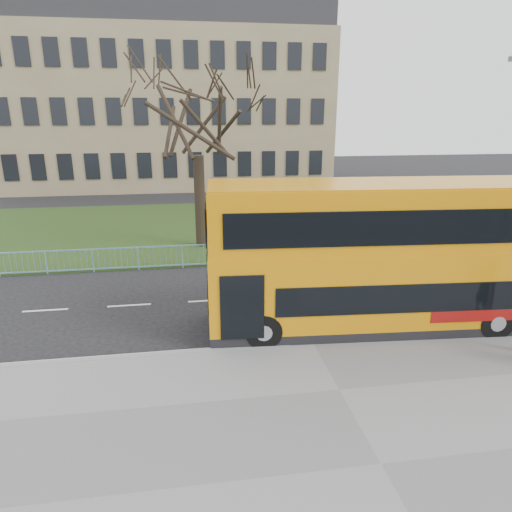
{
  "coord_description": "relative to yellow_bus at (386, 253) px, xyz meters",
  "views": [
    {
      "loc": [
        -3.66,
        -13.84,
        6.95
      ],
      "look_at": [
        -1.39,
        1.0,
        2.2
      ],
      "focal_mm": 32.0,
      "sensor_mm": 36.0,
      "label": 1
    }
  ],
  "objects": [
    {
      "name": "pavement",
      "position": [
        -2.64,
        -6.24,
        -2.52
      ],
      "size": [
        80.0,
        10.5,
        0.12
      ],
      "primitive_type": "cube",
      "color": "slate",
      "rests_on": "ground"
    },
    {
      "name": "kerb",
      "position": [
        -2.64,
        -1.04,
        -2.51
      ],
      "size": [
        80.0,
        0.2,
        0.14
      ],
      "primitive_type": "cube",
      "color": "gray",
      "rests_on": "ground"
    },
    {
      "name": "civic_building",
      "position": [
        -7.64,
        35.51,
        4.42
      ],
      "size": [
        30.0,
        15.0,
        14.0
      ],
      "primitive_type": "cube",
      "color": "#867355",
      "rests_on": "ground"
    },
    {
      "name": "bare_tree",
      "position": [
        -5.64,
        10.51,
        3.18
      ],
      "size": [
        7.95,
        7.95,
        11.36
      ],
      "primitive_type": null,
      "color": "black",
      "rests_on": "grass_verge"
    },
    {
      "name": "guard_railing",
      "position": [
        -2.64,
        7.11,
        -2.03
      ],
      "size": [
        40.0,
        0.12,
        1.1
      ],
      "primitive_type": null,
      "color": "#7EBEE0",
      "rests_on": "ground"
    },
    {
      "name": "ground",
      "position": [
        -2.64,
        0.51,
        -2.58
      ],
      "size": [
        120.0,
        120.0,
        0.0
      ],
      "primitive_type": "plane",
      "color": "black",
      "rests_on": "ground"
    },
    {
      "name": "grass_verge",
      "position": [
        -2.64,
        14.81,
        -2.54
      ],
      "size": [
        80.0,
        15.4,
        0.08
      ],
      "primitive_type": "cube",
      "color": "#203714",
      "rests_on": "ground"
    },
    {
      "name": "yellow_bus",
      "position": [
        0.0,
        0.0,
        0.0
      ],
      "size": [
        11.63,
        3.49,
        4.81
      ],
      "rotation": [
        0.0,
        0.0,
        -0.07
      ],
      "color": "orange",
      "rests_on": "ground"
    }
  ]
}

